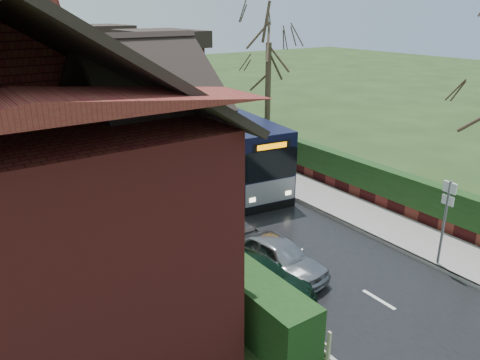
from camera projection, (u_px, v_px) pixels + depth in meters
ground at (331, 272)px, 15.69m from camera, size 140.00×140.00×0.00m
road at (187, 185)px, 23.39m from camera, size 6.00×100.00×0.02m
pavement at (255, 168)px, 25.64m from camera, size 2.50×100.00×0.14m
kerb_right at (237, 172)px, 25.00m from camera, size 0.12×100.00×0.14m
kerb_left at (129, 197)px, 21.74m from camera, size 0.12×100.00×0.10m
front_hedge at (159, 226)px, 17.17m from camera, size 1.20×16.00×1.60m
picket_fence at (177, 229)px, 17.69m from camera, size 0.10×16.00×0.90m
right_wall_hedge at (278, 147)px, 26.15m from camera, size 0.60×50.00×1.80m
bus at (217, 143)px, 24.39m from camera, size 4.07×11.47×3.41m
car_silver at (278, 256)px, 15.44m from camera, size 1.86×3.81×1.25m
car_green at (254, 277)px, 14.28m from camera, size 2.74×4.39×1.19m
car_distant at (47, 81)px, 51.82m from camera, size 1.52×4.24×1.39m
bus_stop_sign at (446, 212)px, 15.27m from camera, size 0.10×0.47×3.13m
tree_right_far at (269, 35)px, 27.00m from camera, size 4.76×4.76×9.19m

